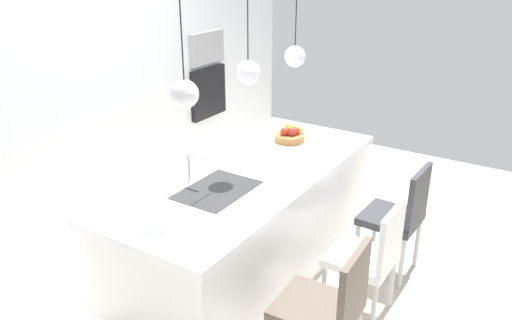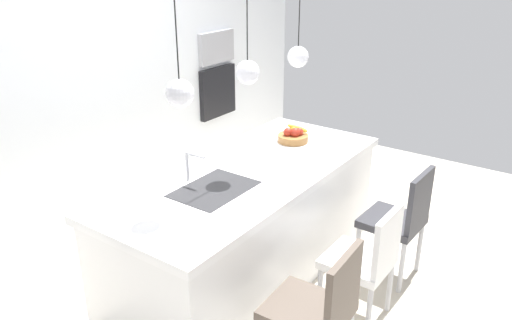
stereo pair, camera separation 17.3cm
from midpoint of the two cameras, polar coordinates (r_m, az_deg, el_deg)
floor at (r=4.17m, az=0.40°, el=-12.49°), size 6.60×6.60×0.00m
back_wall at (r=4.69m, az=-16.47°, el=8.17°), size 6.00×0.10×2.60m
kitchen_island at (r=3.93m, az=0.42°, el=-7.13°), size 2.40×1.01×0.89m
sink_basin at (r=3.45m, az=-3.24°, el=-3.36°), size 0.56×0.40×0.02m
faucet at (r=3.51m, az=-6.02°, el=-0.30°), size 0.02×0.17×0.22m
fruit_bowl at (r=4.29m, az=5.37°, el=2.71°), size 0.26×0.26×0.16m
microwave at (r=5.70m, az=-3.64°, el=12.49°), size 0.54×0.08×0.34m
oven at (r=5.81m, az=-3.52°, el=7.63°), size 0.56×0.08×0.56m
chair_near at (r=3.02m, az=8.66°, el=-16.07°), size 0.44×0.48×0.92m
chair_middle at (r=3.56m, az=13.69°, el=-10.63°), size 0.41×0.43×0.86m
chair_far at (r=4.04m, az=17.09°, el=-6.20°), size 0.43×0.44×0.91m
pendant_light_left at (r=2.99m, az=-6.89°, el=7.49°), size 0.17×0.17×0.77m
pendant_light_center at (r=3.50m, az=0.48°, el=9.83°), size 0.17×0.17×0.77m
pendant_light_right at (r=4.05m, az=5.98°, el=11.46°), size 0.17×0.17×0.77m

